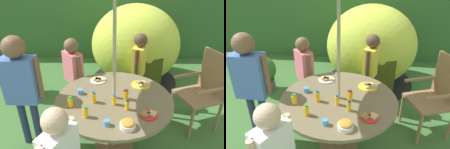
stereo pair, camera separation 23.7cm
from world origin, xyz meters
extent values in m
cube|color=#3D6B33|center=(0.00, 0.00, -0.01)|extent=(10.00, 10.00, 0.02)
cube|color=#33602D|center=(0.00, 3.27, 0.86)|extent=(9.00, 0.70, 1.73)
cylinder|color=brown|center=(0.00, 0.00, 0.01)|extent=(0.50, 0.50, 0.03)
cylinder|color=brown|center=(0.00, 0.00, 0.33)|extent=(0.15, 0.15, 0.66)
cylinder|color=#75664C|center=(0.00, 0.00, 0.68)|extent=(1.32, 1.32, 0.04)
cylinder|color=#B7AD8C|center=(0.00, 0.00, 1.14)|extent=(0.04, 0.04, 2.27)
cylinder|color=#93704C|center=(0.84, 0.55, 0.23)|extent=(0.04, 0.04, 0.45)
cylinder|color=#93704C|center=(0.99, 0.13, 0.23)|extent=(0.04, 0.04, 0.45)
cylinder|color=#93704C|center=(1.25, 0.70, 0.23)|extent=(0.04, 0.04, 0.45)
cylinder|color=#93704C|center=(1.41, 0.28, 0.23)|extent=(0.04, 0.04, 0.45)
cube|color=#93704C|center=(1.12, 0.41, 0.47)|extent=(0.62, 0.63, 0.04)
cube|color=#93704C|center=(1.33, 0.49, 0.78)|extent=(0.20, 0.47, 0.58)
cube|color=#93704C|center=(1.05, 0.62, 0.69)|extent=(0.47, 0.20, 0.03)
cube|color=#93704C|center=(1.20, 0.20, 0.69)|extent=(0.47, 0.20, 0.03)
ellipsoid|color=#B2C63F|center=(0.38, 1.78, 0.74)|extent=(1.95, 1.89, 1.49)
cylinder|color=black|center=(0.38, 1.78, 0.01)|extent=(2.01, 2.01, 0.01)
cube|color=#3E4516|center=(0.54, 1.03, 0.41)|extent=(0.46, 0.13, 0.67)
cylinder|color=#595960|center=(-1.51, 1.14, 0.11)|extent=(0.35, 0.35, 0.22)
sphere|color=#33602D|center=(-1.51, 1.14, 0.42)|extent=(0.46, 0.46, 0.46)
cylinder|color=navy|center=(0.40, 1.03, 0.27)|extent=(0.07, 0.07, 0.53)
cylinder|color=navy|center=(0.36, 0.90, 0.27)|extent=(0.07, 0.07, 0.53)
cube|color=yellow|center=(0.38, 0.96, 0.76)|extent=(0.27, 0.35, 0.45)
cylinder|color=#4C3828|center=(0.44, 1.13, 0.78)|extent=(0.06, 0.06, 0.40)
cylinder|color=#4C3828|center=(0.32, 0.80, 0.78)|extent=(0.06, 0.06, 0.40)
sphere|color=#4C3828|center=(0.38, 0.96, 1.08)|extent=(0.20, 0.20, 0.20)
cylinder|color=navy|center=(-0.64, 0.76, 0.26)|extent=(0.07, 0.07, 0.53)
cylinder|color=navy|center=(-0.56, 0.66, 0.26)|extent=(0.07, 0.07, 0.53)
cube|color=#EA727F|center=(-0.60, 0.71, 0.75)|extent=(0.33, 0.34, 0.45)
cylinder|color=brown|center=(-0.71, 0.84, 0.78)|extent=(0.06, 0.06, 0.40)
cylinder|color=brown|center=(-0.49, 0.58, 0.78)|extent=(0.06, 0.06, 0.40)
sphere|color=brown|center=(-0.60, 0.71, 1.08)|extent=(0.20, 0.20, 0.20)
cylinder|color=navy|center=(-1.12, 0.02, 0.32)|extent=(0.09, 0.09, 0.64)
cylinder|color=navy|center=(-0.96, 0.02, 0.32)|extent=(0.09, 0.09, 0.64)
cube|color=#4C72C6|center=(-1.04, 0.02, 0.90)|extent=(0.37, 0.21, 0.54)
cylinder|color=brown|center=(-1.24, 0.02, 0.93)|extent=(0.07, 0.07, 0.48)
cylinder|color=brown|center=(-0.83, 0.01, 0.93)|extent=(0.07, 0.07, 0.48)
sphere|color=brown|center=(-1.04, 0.02, 1.29)|extent=(0.24, 0.24, 0.24)
cube|color=white|center=(-0.41, -0.84, 0.74)|extent=(0.28, 0.34, 0.44)
cylinder|color=#D8B293|center=(-0.33, -0.68, 0.76)|extent=(0.06, 0.06, 0.39)
sphere|color=#D8B293|center=(-0.41, -0.84, 1.05)|extent=(0.20, 0.20, 0.20)
cylinder|color=white|center=(0.13, -0.49, 0.72)|extent=(0.15, 0.15, 0.04)
ellipsoid|color=gold|center=(0.13, -0.49, 0.76)|extent=(0.13, 0.13, 0.04)
cylinder|color=white|center=(-0.21, 0.40, 0.71)|extent=(0.21, 0.21, 0.01)
cube|color=tan|center=(-0.17, 0.40, 0.72)|extent=(0.09, 0.09, 0.02)
cube|color=#9E7547|center=(-0.22, 0.42, 0.72)|extent=(0.07, 0.07, 0.02)
cube|color=tan|center=(-0.26, 0.41, 0.72)|extent=(0.10, 0.10, 0.02)
cube|color=#9E7547|center=(-0.21, 0.38, 0.72)|extent=(0.09, 0.09, 0.02)
cylinder|color=yellow|center=(0.33, 0.29, 0.71)|extent=(0.24, 0.24, 0.01)
cube|color=tan|center=(0.38, 0.28, 0.72)|extent=(0.11, 0.11, 0.02)
cube|color=#9E7547|center=(0.32, 0.32, 0.72)|extent=(0.10, 0.10, 0.02)
cube|color=tan|center=(0.32, 0.26, 0.72)|extent=(0.10, 0.10, 0.02)
cylinder|color=red|center=(0.35, -0.31, 0.71)|extent=(0.18, 0.18, 0.01)
cube|color=tan|center=(0.38, -0.31, 0.72)|extent=(0.11, 0.11, 0.02)
cube|color=#9E7547|center=(0.31, -0.31, 0.72)|extent=(0.11, 0.11, 0.02)
cylinder|color=yellow|center=(0.00, -0.13, 0.75)|extent=(0.04, 0.04, 0.10)
cylinder|color=blue|center=(0.00, -0.13, 0.81)|extent=(0.03, 0.03, 0.02)
cylinder|color=yellow|center=(-0.46, -0.17, 0.75)|extent=(0.06, 0.06, 0.10)
cylinder|color=green|center=(-0.46, -0.17, 0.81)|extent=(0.04, 0.04, 0.02)
cylinder|color=yellow|center=(-0.28, -0.35, 0.75)|extent=(0.05, 0.05, 0.10)
cylinder|color=green|center=(-0.28, -0.35, 0.81)|extent=(0.04, 0.04, 0.02)
cylinder|color=yellow|center=(0.13, -0.22, 0.75)|extent=(0.05, 0.05, 0.10)
cylinder|color=blue|center=(0.13, -0.22, 0.81)|extent=(0.03, 0.03, 0.02)
cylinder|color=yellow|center=(-0.22, -0.09, 0.76)|extent=(0.05, 0.05, 0.11)
cylinder|color=blue|center=(-0.22, -0.09, 0.82)|extent=(0.04, 0.04, 0.02)
cylinder|color=yellow|center=(0.13, -0.03, 0.75)|extent=(0.06, 0.06, 0.10)
cylinder|color=red|center=(0.13, -0.03, 0.81)|extent=(0.04, 0.04, 0.02)
cylinder|color=#4C99D8|center=(-0.07, -0.47, 0.73)|extent=(0.06, 0.06, 0.06)
cylinder|color=#4C99D8|center=(-0.40, 0.08, 0.73)|extent=(0.07, 0.07, 0.06)
camera|label=1|loc=(0.01, -1.95, 1.98)|focal=32.74mm
camera|label=2|loc=(0.25, -1.93, 1.98)|focal=32.74mm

